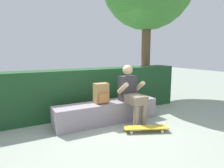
{
  "coord_description": "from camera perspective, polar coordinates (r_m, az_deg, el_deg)",
  "views": [
    {
      "loc": [
        -1.83,
        -3.18,
        1.45
      ],
      "look_at": [
        0.13,
        0.39,
        0.78
      ],
      "focal_mm": 32.18,
      "sensor_mm": 36.0,
      "label": 1
    }
  ],
  "objects": [
    {
      "name": "ground_plane",
      "position": [
        3.94,
        1.11,
        -12.27
      ],
      "size": [
        24.0,
        24.0,
        0.0
      ],
      "primitive_type": "plane",
      "color": "gray"
    },
    {
      "name": "bench_main",
      "position": [
        4.17,
        -1.36,
        -7.97
      ],
      "size": [
        2.19,
        0.45,
        0.42
      ],
      "color": "gray",
      "rests_on": "ground"
    },
    {
      "name": "person_skater",
      "position": [
        4.11,
        5.47,
        -2.29
      ],
      "size": [
        0.49,
        0.62,
        1.17
      ],
      "color": "#333338",
      "rests_on": "ground"
    },
    {
      "name": "skateboard_near_person",
      "position": [
        3.78,
        9.63,
        -12.16
      ],
      "size": [
        0.81,
        0.51,
        0.09
      ],
      "color": "gold",
      "rests_on": "ground"
    },
    {
      "name": "backpack_on_bench",
      "position": [
        4.0,
        -3.07,
        -2.73
      ],
      "size": [
        0.28,
        0.23,
        0.4
      ],
      "color": "#A37A47",
      "rests_on": "bench_main"
    },
    {
      "name": "hedge_row",
      "position": [
        4.72,
        -6.49,
        -2.05
      ],
      "size": [
        4.68,
        0.52,
        1.05
      ],
      "color": "#1C4423",
      "rests_on": "ground"
    }
  ]
}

